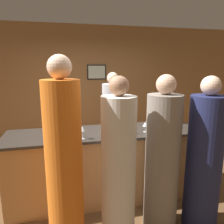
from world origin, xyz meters
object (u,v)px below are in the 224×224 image
object	(u,v)px
guest_0	(118,170)
ice_bucket	(175,117)
wine_bottle_1	(104,129)
guest_1	(204,161)
wine_bottle_0	(155,125)
guest_3	(162,161)
guest_2	(64,166)
bartender	(113,127)

from	to	relation	value
guest_0	ice_bucket	bearing A→B (deg)	40.95
wine_bottle_1	guest_1	bearing A→B (deg)	-28.30
guest_0	ice_bucket	world-z (taller)	guest_0
wine_bottle_0	ice_bucket	distance (m)	0.69
guest_3	ice_bucket	xyz separation A→B (m)	(0.69, 0.98, 0.26)
guest_0	guest_1	xyz separation A→B (m)	(1.01, -0.01, -0.01)
ice_bucket	wine_bottle_0	bearing A→B (deg)	-141.15
guest_0	guest_2	bearing A→B (deg)	178.16
guest_0	wine_bottle_1	bearing A→B (deg)	94.53
wine_bottle_0	wine_bottle_1	world-z (taller)	wine_bottle_1
bartender	guest_2	distance (m)	1.83
guest_1	guest_2	size ratio (longest dim) A/B	0.90
bartender	guest_2	xyz separation A→B (m)	(-0.87, -1.61, 0.11)
bartender	guest_1	xyz separation A→B (m)	(0.68, -1.64, -0.00)
guest_0	ice_bucket	size ratio (longest dim) A/B	9.14
guest_1	guest_3	size ratio (longest dim) A/B	0.99
guest_0	guest_3	distance (m)	0.54
bartender	guest_0	bearing A→B (deg)	78.72
guest_0	wine_bottle_0	xyz separation A→B (m)	(0.68, 0.63, 0.27)
wine_bottle_0	guest_1	bearing A→B (deg)	-62.96
guest_2	wine_bottle_1	distance (m)	0.76
guest_2	ice_bucket	world-z (taller)	guest_2
guest_0	wine_bottle_1	world-z (taller)	guest_0
guest_3	wine_bottle_1	bearing A→B (deg)	140.88
guest_2	guest_3	size ratio (longest dim) A/B	1.10
bartender	ice_bucket	size ratio (longest dim) A/B	9.06
ice_bucket	wine_bottle_1	bearing A→B (deg)	-158.36
bartender	wine_bottle_0	distance (m)	1.10
guest_3	wine_bottle_1	distance (m)	0.80
guest_3	guest_0	bearing A→B (deg)	-170.87
ice_bucket	guest_2	bearing A→B (deg)	-149.49
bartender	guest_1	world-z (taller)	guest_1
guest_0	guest_3	world-z (taller)	guest_3
ice_bucket	guest_3	bearing A→B (deg)	-125.16
guest_0	guest_1	bearing A→B (deg)	-0.45
guest_2	guest_3	xyz separation A→B (m)	(1.08, 0.07, -0.10)
wine_bottle_0	wine_bottle_1	xyz separation A→B (m)	(-0.73, -0.07, 0.01)
guest_1	ice_bucket	distance (m)	1.12
guest_1	wine_bottle_1	bearing A→B (deg)	151.70
guest_1	ice_bucket	size ratio (longest dim) A/B	9.09
guest_3	wine_bottle_0	distance (m)	0.62
guest_1	wine_bottle_0	xyz separation A→B (m)	(-0.32, 0.63, 0.28)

